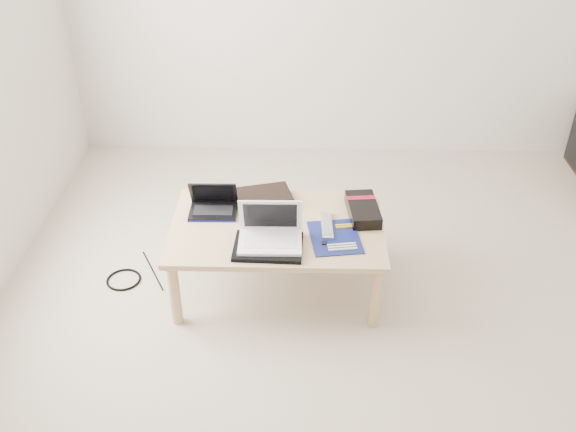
{
  "coord_description": "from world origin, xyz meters",
  "views": [
    {
      "loc": [
        -0.37,
        -2.36,
        2.27
      ],
      "look_at": [
        -0.44,
        0.37,
        0.46
      ],
      "focal_mm": 40.0,
      "sensor_mm": 36.0,
      "label": 1
    }
  ],
  "objects_px": {
    "coffee_table": "(277,233)",
    "gpu_box": "(363,210)",
    "netbook": "(213,205)",
    "white_laptop": "(270,233)"
  },
  "relations": [
    {
      "from": "white_laptop",
      "to": "gpu_box",
      "type": "distance_m",
      "value": 0.55
    },
    {
      "from": "coffee_table",
      "to": "white_laptop",
      "type": "xyz_separation_m",
      "value": [
        -0.03,
        -0.16,
        0.11
      ]
    },
    {
      "from": "coffee_table",
      "to": "gpu_box",
      "type": "height_order",
      "value": "gpu_box"
    },
    {
      "from": "netbook",
      "to": "gpu_box",
      "type": "height_order",
      "value": "netbook"
    },
    {
      "from": "white_laptop",
      "to": "gpu_box",
      "type": "bearing_deg",
      "value": 29.6
    },
    {
      "from": "coffee_table",
      "to": "white_laptop",
      "type": "bearing_deg",
      "value": -99.43
    },
    {
      "from": "gpu_box",
      "to": "coffee_table",
      "type": "bearing_deg",
      "value": -165.82
    },
    {
      "from": "netbook",
      "to": "white_laptop",
      "type": "relative_size",
      "value": 0.82
    },
    {
      "from": "coffee_table",
      "to": "gpu_box",
      "type": "distance_m",
      "value": 0.47
    },
    {
      "from": "netbook",
      "to": "gpu_box",
      "type": "bearing_deg",
      "value": -1.14
    }
  ]
}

